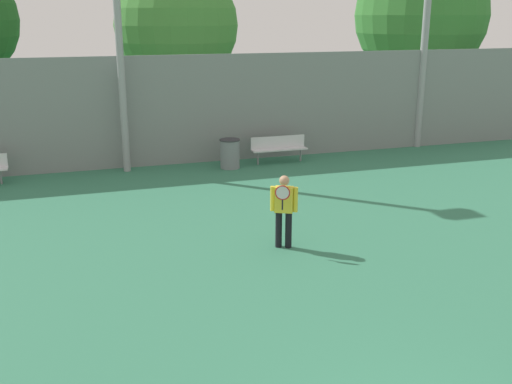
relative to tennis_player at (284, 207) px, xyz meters
name	(u,v)px	position (x,y,z in m)	size (l,w,h in m)	color
tennis_player	(284,207)	(0.00, 0.00, 0.00)	(0.54, 0.51, 1.58)	black
bench_courtside_near	(279,146)	(2.50, 7.26, -0.35)	(1.90, 0.40, 0.87)	silver
trash_bin	(230,154)	(0.73, 6.99, -0.42)	(0.65, 0.65, 0.95)	gray
back_fence	(186,110)	(-0.46, 8.07, 0.88)	(27.72, 0.06, 3.55)	gray
tree_green_broad	(421,15)	(10.62, 12.03, 3.84)	(5.63, 5.63, 7.56)	brown
tree_dark_dense	(176,25)	(0.17, 12.65, 3.47)	(4.78, 4.78, 6.77)	brown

